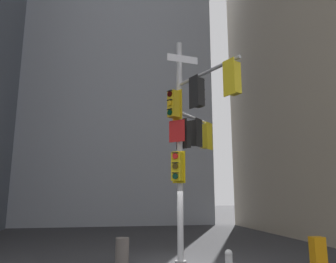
# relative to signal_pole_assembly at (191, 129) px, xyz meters

# --- Properties ---
(building_mid_block) EXTENTS (15.89, 15.89, 44.21)m
(building_mid_block) POSITION_rel_signal_pole_assembly_xyz_m (-2.17, 22.49, 17.36)
(building_mid_block) COLOR #9399A3
(building_mid_block) RESTS_ON ground
(signal_pole_assembly) EXTENTS (2.30, 4.50, 8.18)m
(signal_pole_assembly) POSITION_rel_signal_pole_assembly_xyz_m (0.00, 0.00, 0.00)
(signal_pole_assembly) COLOR #B2B2B5
(signal_pole_assembly) RESTS_ON ground
(fire_hydrant) EXTENTS (0.33, 0.23, 0.76)m
(fire_hydrant) POSITION_rel_signal_pole_assembly_xyz_m (0.71, -1.55, -4.35)
(fire_hydrant) COLOR silver
(fire_hydrant) RESTS_ON ground
(newspaper_box) EXTENTS (0.45, 0.36, 0.97)m
(newspaper_box) POSITION_rel_signal_pole_assembly_xyz_m (4.15, -0.88, -4.26)
(newspaper_box) COLOR orange
(newspaper_box) RESTS_ON ground
(trash_bin) EXTENTS (0.47, 0.47, 0.89)m
(trash_bin) POSITION_rel_signal_pole_assembly_xyz_m (-2.34, 0.75, -4.30)
(trash_bin) COLOR #59514C
(trash_bin) RESTS_ON ground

